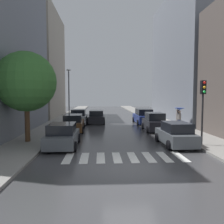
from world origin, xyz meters
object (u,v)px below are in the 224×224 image
(parked_car_left_third, at_px, (79,117))
(pedestrian_near_tree, at_px, (179,113))
(parked_car_right_third, at_px, (143,117))
(parked_car_right_nearest, at_px, (176,135))
(street_tree_left, at_px, (26,82))
(traffic_light_right_corner, at_px, (203,98))
(parked_car_right_second, at_px, (154,122))
(lamp_post_left, at_px, (69,91))
(parked_car_left_nearest, at_px, (63,136))
(pedestrian_foreground, at_px, (178,118))
(car_midroad, at_px, (97,117))
(parked_car_left_second, at_px, (73,123))

(parked_car_left_third, distance_m, pedestrian_near_tree, 11.62)
(parked_car_left_third, xyz_separation_m, parked_car_right_third, (7.87, 0.23, 0.01))
(parked_car_right_nearest, xyz_separation_m, street_tree_left, (-10.46, 1.24, 3.67))
(parked_car_right_third, xyz_separation_m, traffic_light_right_corner, (1.50, -12.78, 2.44))
(parked_car_right_nearest, distance_m, parked_car_right_second, 6.48)
(parked_car_right_nearest, height_order, street_tree_left, street_tree_left)
(lamp_post_left, bearing_deg, parked_car_right_second, -44.05)
(parked_car_right_third, xyz_separation_m, lamp_post_left, (-9.50, 3.43, 3.24))
(parked_car_left_nearest, bearing_deg, lamp_post_left, 5.64)
(pedestrian_near_tree, xyz_separation_m, street_tree_left, (-13.39, -6.34, 2.75))
(street_tree_left, bearing_deg, parked_car_right_second, 26.46)
(parked_car_left_nearest, bearing_deg, parked_car_left_third, -0.26)
(pedestrian_foreground, bearing_deg, street_tree_left, 111.79)
(parked_car_right_second, xyz_separation_m, lamp_post_left, (-9.48, 9.17, 3.26))
(parked_car_left_nearest, relative_size, lamp_post_left, 0.62)
(parked_car_right_third, xyz_separation_m, car_midroad, (-5.76, 0.49, -0.08))
(street_tree_left, bearing_deg, lamp_post_left, 85.82)
(parked_car_right_second, height_order, street_tree_left, street_tree_left)
(parked_car_right_second, bearing_deg, street_tree_left, 117.24)
(parked_car_right_second, distance_m, lamp_post_left, 13.59)
(parked_car_left_third, relative_size, lamp_post_left, 0.63)
(pedestrian_foreground, xyz_separation_m, lamp_post_left, (-12.30, 7.68, 2.96))
(parked_car_right_second, bearing_deg, parked_car_right_third, 0.56)
(traffic_light_right_corner, bearing_deg, lamp_post_left, 124.16)
(pedestrian_foreground, height_order, traffic_light_right_corner, traffic_light_right_corner)
(parked_car_left_second, distance_m, pedestrian_near_tree, 10.82)
(parked_car_right_second, relative_size, pedestrian_near_tree, 1.99)
(parked_car_right_third, distance_m, traffic_light_right_corner, 13.09)
(parked_car_left_second, bearing_deg, lamp_post_left, 8.56)
(car_midroad, height_order, pedestrian_foreground, pedestrian_foreground)
(parked_car_right_third, relative_size, pedestrian_foreground, 2.58)
(parked_car_left_second, height_order, pedestrian_near_tree, pedestrian_near_tree)
(parked_car_left_third, height_order, street_tree_left, street_tree_left)
(parked_car_right_third, height_order, pedestrian_foreground, pedestrian_foreground)
(parked_car_right_nearest, bearing_deg, parked_car_right_second, -2.22)
(street_tree_left, relative_size, traffic_light_right_corner, 1.49)
(parked_car_left_nearest, relative_size, pedestrian_near_tree, 2.09)
(parked_car_right_third, xyz_separation_m, pedestrian_foreground, (2.79, -4.25, 0.29))
(traffic_light_right_corner, bearing_deg, pedestrian_near_tree, 80.64)
(parked_car_right_third, xyz_separation_m, street_tree_left, (-10.56, -10.98, 3.59))
(parked_car_left_nearest, height_order, lamp_post_left, lamp_post_left)
(parked_car_left_nearest, bearing_deg, parked_car_left_second, 0.12)
(pedestrian_foreground, bearing_deg, traffic_light_right_corner, 166.39)
(parked_car_left_third, bearing_deg, street_tree_left, 165.86)
(parked_car_right_third, distance_m, car_midroad, 5.78)
(parked_car_left_third, xyz_separation_m, street_tree_left, (-2.68, -10.75, 3.59))
(pedestrian_foreground, xyz_separation_m, street_tree_left, (-13.35, -6.73, 3.30))
(parked_car_left_nearest, xyz_separation_m, parked_car_right_second, (7.83, 6.53, 0.08))
(street_tree_left, bearing_deg, parked_car_right_third, 46.13)
(car_midroad, distance_m, lamp_post_left, 5.81)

